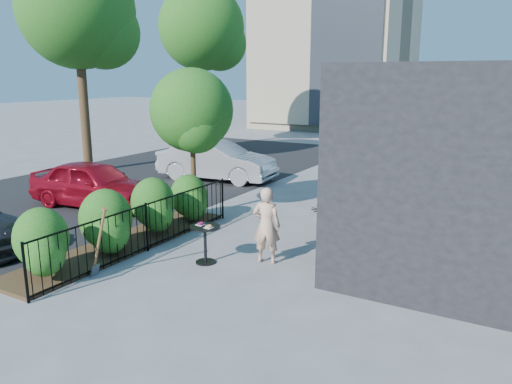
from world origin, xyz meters
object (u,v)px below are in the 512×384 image
Objects in this scene: woman at (266,225)px; car_red at (94,184)px; patio_tree at (193,116)px; street_tree_far at (202,33)px; cafe_table at (205,238)px; shovel at (98,246)px; street_tree_near at (77,18)px; car_silver at (217,161)px.

woman reaches higher than car_red.
car_red is (-3.23, -0.59, -2.08)m from patio_tree.
car_red is (4.47, -11.79, -5.23)m from street_tree_far.
shovel is at bearing -127.83° from cafe_table.
shovel is at bearing -60.85° from street_tree_far.
street_tree_near is at bearing 44.12° from car_red.
woman reaches higher than shovel.
street_tree_near is 12.66m from shovel.
patio_tree is 2.68× the size of shovel.
shovel is (0.98, -4.36, -2.12)m from patio_tree.
car_red reaches higher than cafe_table.
street_tree_near is at bearing 157.43° from patio_tree.
patio_tree reaches higher than car_red.
patio_tree reaches higher than woman.
car_silver is (-4.53, 7.08, 0.18)m from cafe_table.
car_silver is at bearing -63.76° from woman.
shovel is 5.65m from car_red.
cafe_table is at bearing -50.08° from patio_tree.
patio_tree is 8.92m from street_tree_near.
cafe_table is 5.89m from car_red.
car_silver is at bearing -16.60° from car_red.
car_red is (-4.21, 3.77, 0.04)m from shovel.
cafe_table is at bearing 52.17° from shovel.
car_red is at bearing 158.95° from cafe_table.
patio_tree reaches higher than cafe_table.
shovel is 0.37× the size of car_red.
street_tree_near reaches higher than car_red.
street_tree_far is (-7.70, 11.20, 3.15)m from patio_tree.
street_tree_near is 1.88× the size of car_silver.
car_silver reaches higher than shovel.
shovel is 0.33× the size of car_silver.
street_tree_far is 17.99m from woman.
woman is 6.74m from car_red.
street_tree_far reaches higher than car_red.
patio_tree is at bearing 129.92° from cafe_table.
street_tree_near is at bearing -40.32° from woman.
woman reaches higher than car_silver.
street_tree_far is 17.93m from cafe_table.
street_tree_far is at bearing 90.00° from street_tree_near.
woman is 0.36× the size of car_silver.
patio_tree is 3.89m from car_red.
shovel is 9.32m from car_silver.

